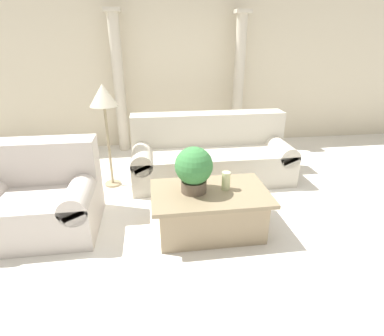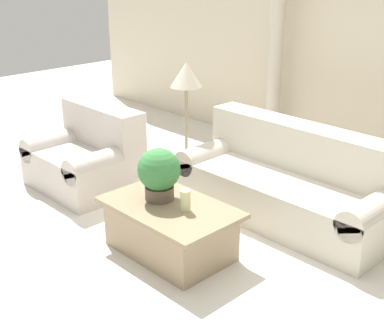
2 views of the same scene
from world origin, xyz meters
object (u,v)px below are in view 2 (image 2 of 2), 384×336
object	(u,v)px
sofa_long	(288,183)
floor_lamp	(186,81)
loveseat	(87,156)
potted_plant	(159,172)
coffee_table	(170,228)

from	to	relation	value
sofa_long	floor_lamp	bearing A→B (deg)	-177.16
sofa_long	loveseat	bearing A→B (deg)	-153.51
sofa_long	loveseat	size ratio (longest dim) A/B	1.89
sofa_long	floor_lamp	distance (m)	1.63
sofa_long	potted_plant	distance (m)	1.43
sofa_long	coffee_table	distance (m)	1.37
loveseat	coffee_table	world-z (taller)	loveseat
sofa_long	potted_plant	world-z (taller)	potted_plant
floor_lamp	sofa_long	bearing A→B (deg)	2.84
potted_plant	floor_lamp	size ratio (longest dim) A/B	0.34
sofa_long	potted_plant	xyz separation A→B (m)	(-0.44, -1.31, 0.36)
floor_lamp	potted_plant	bearing A→B (deg)	-52.14
potted_plant	floor_lamp	bearing A→B (deg)	127.86
loveseat	floor_lamp	xyz separation A→B (m)	(0.63, 0.94, 0.81)
coffee_table	potted_plant	xyz separation A→B (m)	(-0.16, 0.02, 0.48)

